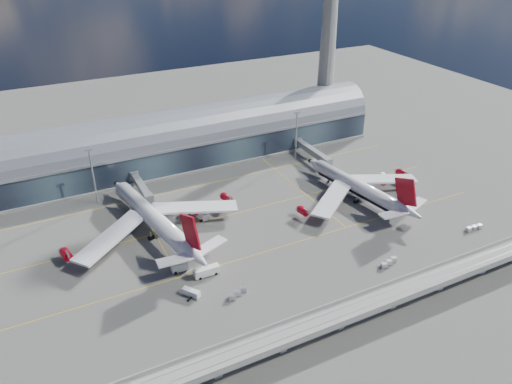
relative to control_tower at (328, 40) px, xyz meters
name	(u,v)px	position (x,y,z in m)	size (l,w,h in m)	color
ground	(257,237)	(-85.00, -83.00, -51.64)	(500.00, 500.00, 0.00)	#474744
taxi_lines	(234,211)	(-85.00, -60.89, -51.63)	(200.00, 80.12, 0.01)	gold
terminal	(187,140)	(-85.00, -5.01, -40.30)	(200.00, 30.00, 28.00)	#1C232F
control_tower	(328,40)	(0.00, 0.00, 0.00)	(19.00, 19.00, 103.00)	gray
guideway	(341,315)	(-85.00, -138.00, -46.34)	(220.00, 8.50, 7.20)	gray
floodlight_mast_left	(93,175)	(-135.00, -28.00, -38.00)	(3.00, 0.70, 25.70)	gray
floodlight_mast_right	(296,134)	(-35.00, -28.00, -38.00)	(3.00, 0.70, 25.70)	gray
airliner_left	(155,220)	(-119.21, -63.37, -45.03)	(71.84, 75.62, 23.11)	white
airliner_right	(359,188)	(-31.58, -75.89, -46.15)	(63.69, 66.63, 21.16)	white
jet_bridge_left	(140,185)	(-116.14, -29.88, -46.46)	(4.40, 28.00, 7.25)	gray
jet_bridge_right	(311,150)	(-28.34, -31.82, -46.46)	(4.40, 32.00, 7.25)	gray
service_truck_0	(191,293)	(-119.95, -103.98, -50.32)	(5.19, 6.20, 2.55)	silver
service_truck_1	(179,267)	(-118.96, -89.47, -49.96)	(5.84, 3.04, 3.33)	silver
service_truck_2	(207,271)	(-111.33, -96.27, -49.92)	(9.11, 2.88, 3.30)	silver
service_truck_3	(384,177)	(-9.05, -66.67, -50.31)	(3.06, 5.68, 2.60)	silver
service_truck_4	(202,216)	(-99.12, -60.84, -50.07)	(3.96, 5.84, 3.10)	silver
service_truck_5	(191,211)	(-101.94, -55.28, -50.15)	(6.13, 5.59, 2.91)	silver
cargo_train_0	(238,293)	(-106.21, -110.74, -50.72)	(7.89, 4.42, 1.75)	gray
cargo_train_1	(389,262)	(-50.95, -119.91, -50.70)	(8.17, 3.49, 1.79)	gray
cargo_train_2	(474,228)	(-5.58, -117.33, -50.73)	(7.90, 2.26, 1.74)	gray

